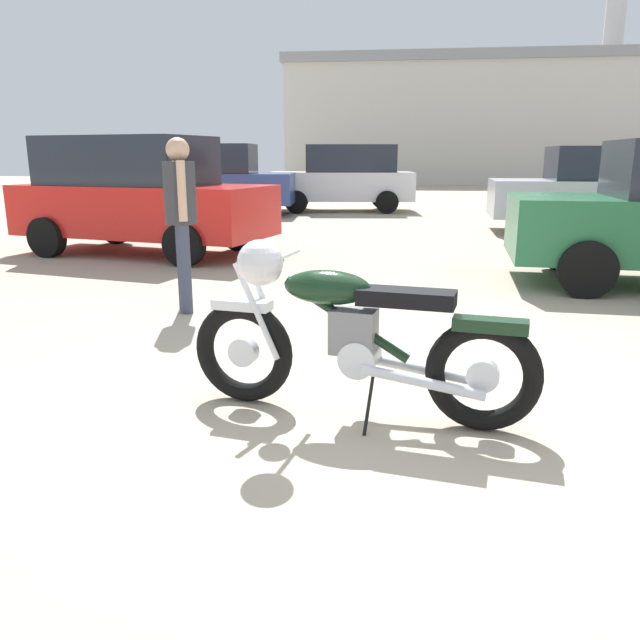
{
  "coord_description": "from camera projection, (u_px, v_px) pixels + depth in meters",
  "views": [
    {
      "loc": [
        0.18,
        -3.87,
        1.49
      ],
      "look_at": [
        -0.47,
        -0.04,
        0.48
      ],
      "focal_mm": 35.49,
      "sensor_mm": 36.0,
      "label": 1
    }
  ],
  "objects": [
    {
      "name": "dark_sedan_left",
      "position": [
        214.0,
        179.0,
        16.1
      ],
      "size": [
        4.06,
        2.15,
        1.78
      ],
      "rotation": [
        0.0,
        0.0,
        0.11
      ],
      "color": "black",
      "rests_on": "ground_plane"
    },
    {
      "name": "silver_sedan_mid",
      "position": [
        344.0,
        177.0,
        17.36
      ],
      "size": [
        4.11,
        2.27,
        1.78
      ],
      "rotation": [
        0.0,
        0.0,
        3.3
      ],
      "color": "black",
      "rests_on": "ground_plane"
    },
    {
      "name": "vintage_motorcycle",
      "position": [
        347.0,
        335.0,
        3.64
      ],
      "size": [
        2.08,
        0.73,
        1.07
      ],
      "rotation": [
        0.0,
        0.0,
        3.0
      ],
      "color": "black",
      "rests_on": "ground_plane"
    },
    {
      "name": "bystander",
      "position": [
        181.0,
        207.0,
        6.01
      ],
      "size": [
        0.3,
        0.42,
        1.66
      ],
      "rotation": [
        0.0,
        0.0,
        0.48
      ],
      "color": "#383D51",
      "rests_on": "ground_plane"
    },
    {
      "name": "blue_hatchback_right",
      "position": [
        139.0,
        194.0,
        9.74
      ],
      "size": [
        4.14,
        2.36,
        1.78
      ],
      "rotation": [
        0.0,
        0.0,
        -0.19
      ],
      "color": "black",
      "rests_on": "ground_plane"
    },
    {
      "name": "white_estate_far",
      "position": [
        601.0,
        190.0,
        12.37
      ],
      "size": [
        4.2,
        1.92,
        1.67
      ],
      "rotation": [
        0.0,
        0.0,
        -0.0
      ],
      "color": "black",
      "rests_on": "ground_plane"
    },
    {
      "name": "industrial_building",
      "position": [
        500.0,
        124.0,
        37.94
      ],
      "size": [
        24.68,
        14.8,
        13.75
      ],
      "rotation": [
        0.0,
        0.0,
        0.04
      ],
      "color": "beige",
      "rests_on": "ground_plane"
    },
    {
      "name": "ground_plane",
      "position": [
        393.0,
        394.0,
        4.09
      ],
      "size": [
        80.0,
        80.0,
        0.0
      ],
      "primitive_type": "plane",
      "color": "tan"
    }
  ]
}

